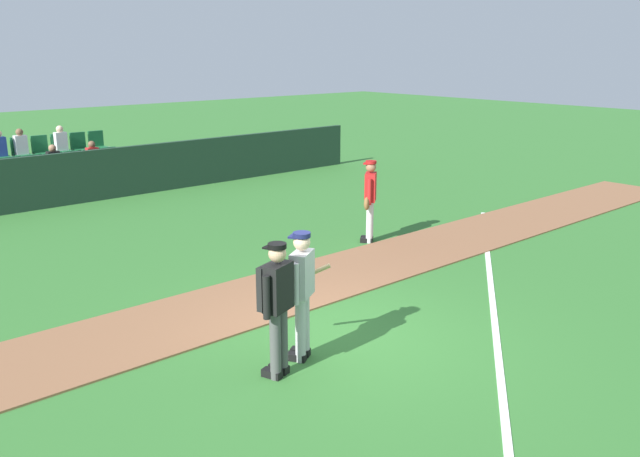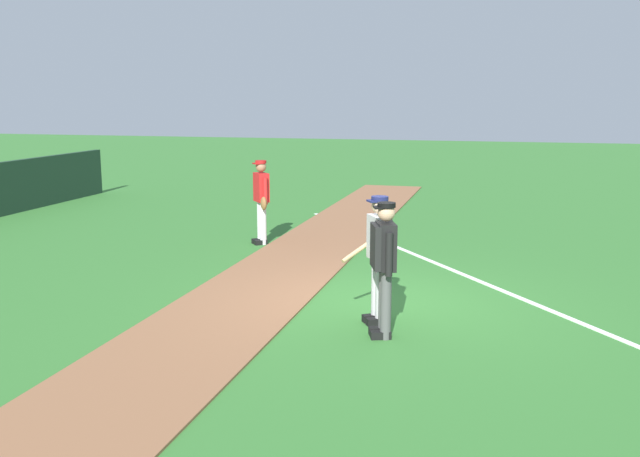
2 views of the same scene
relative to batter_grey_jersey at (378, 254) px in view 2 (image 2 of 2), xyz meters
name	(u,v)px [view 2 (image 2 of 2)]	position (x,y,z in m)	size (l,w,h in m)	color
ground_plane	(379,306)	(0.80, 0.13, -0.97)	(80.00, 80.00, 0.00)	#33702D
infield_dirt_path	(251,295)	(0.80, 2.15, -0.95)	(28.00, 1.95, 0.03)	brown
foul_line_chalk	(434,262)	(3.80, -0.37, -0.96)	(12.00, 0.10, 0.01)	white
batter_grey_jersey	(378,254)	(0.00, 0.00, 0.00)	(0.74, 0.70, 1.76)	#B2B2B2
umpire_home_plate	(384,262)	(-0.54, -0.17, 0.03)	(0.56, 0.40, 1.76)	#4C4C4C
runner_red_jersey	(261,199)	(4.59, 3.31, -0.01)	(0.59, 0.48, 1.76)	silver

